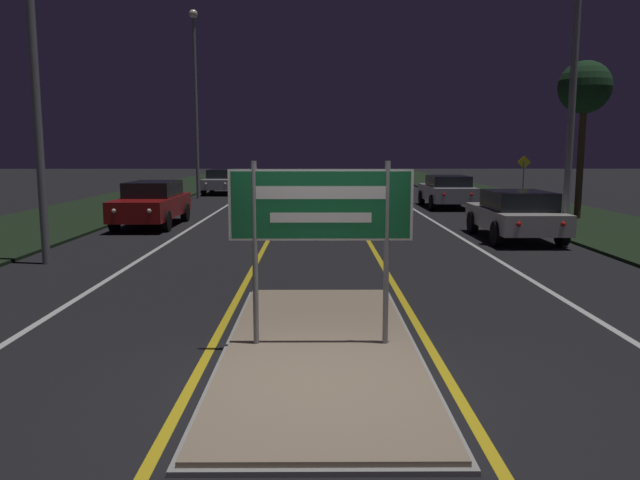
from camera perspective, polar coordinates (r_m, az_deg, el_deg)
The scene contains 18 objects.
ground_plane at distance 6.83m, azimuth 0.16°, elevation -13.71°, with size 160.00×160.00×0.00m, color black.
median_island at distance 8.11m, azimuth 0.07°, elevation -9.80°, with size 2.48×6.27×0.10m.
verge_left at distance 28.09m, azimuth -20.03°, elevation 2.60°, with size 5.00×100.00×0.08m.
verge_right at distance 28.13m, azimuth 19.52°, elevation 2.63°, with size 5.00×100.00×0.08m.
centre_line_yellow_left at distance 31.47m, azimuth -2.87°, elevation 3.57°, with size 0.12×70.00×0.01m.
centre_line_yellow_right at distance 31.47m, azimuth 2.34°, elevation 3.57°, with size 0.12×70.00×0.01m.
lane_line_white_left at distance 31.71m, azimuth -7.89°, elevation 3.54°, with size 0.12×70.00×0.01m.
lane_line_white_right at distance 31.72m, azimuth 7.36°, elevation 3.55°, with size 0.12×70.00×0.01m.
edge_line_white_left at distance 32.24m, azimuth -13.19°, elevation 3.48°, with size 0.10×70.00×0.01m.
edge_line_white_right at distance 32.26m, azimuth 12.66°, elevation 3.50°, with size 0.10×70.00×0.01m.
highway_sign at distance 7.75m, azimuth 0.07°, elevation 2.43°, with size 2.29×0.07×2.32m.
streetlight_left_far at distance 33.95m, azimuth -11.33°, elevation 13.43°, with size 0.44×0.44×9.67m.
car_receding_0 at distance 18.70m, azimuth 17.45°, elevation 2.31°, with size 1.97×4.27×1.41m.
car_receding_1 at distance 28.48m, azimuth 11.53°, elevation 4.46°, with size 1.98×4.51×1.43m.
car_approaching_0 at distance 21.85m, azimuth -15.10°, elevation 3.31°, with size 1.85×4.70×1.49m.
car_approaching_1 at distance 37.30m, azimuth -8.97°, elevation 5.37°, with size 1.86×4.67×1.42m.
warning_sign at distance 29.73m, azimuth 18.12°, elevation 5.65°, with size 0.60×0.06×2.23m.
roadside_palm_right at distance 24.70m, azimuth 23.04°, elevation 12.52°, with size 1.86×1.86×5.62m.
Camera 1 is at (-0.06, -6.33, 2.55)m, focal length 35.00 mm.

